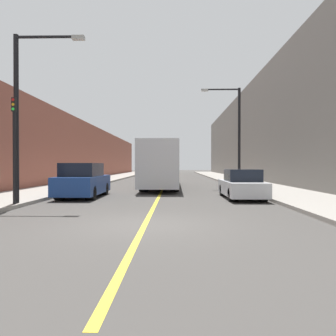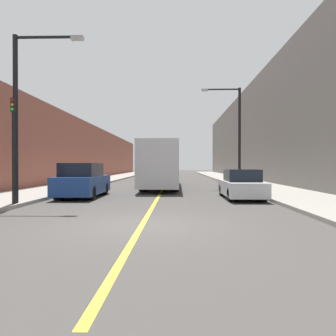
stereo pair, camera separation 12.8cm
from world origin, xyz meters
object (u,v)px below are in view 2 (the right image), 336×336
at_px(street_lamp_right, 236,129).
at_px(traffic_light, 13,146).
at_px(car_right_near, 241,185).
at_px(street_lamp_left, 22,105).
at_px(parked_suv_left, 83,181).
at_px(bus, 162,165).

height_order(street_lamp_right, traffic_light, street_lamp_right).
height_order(car_right_near, traffic_light, traffic_light).
distance_m(street_lamp_left, traffic_light, 1.74).
bearing_deg(street_lamp_right, parked_suv_left, -142.29).
bearing_deg(bus, traffic_light, -114.24).
relative_size(parked_suv_left, street_lamp_right, 0.64).
bearing_deg(car_right_near, street_lamp_right, 81.91).
xyz_separation_m(bus, car_right_near, (4.38, -8.09, -1.06)).
height_order(parked_suv_left, traffic_light, traffic_light).
relative_size(parked_suv_left, traffic_light, 1.11).
bearing_deg(car_right_near, street_lamp_left, -160.39).
distance_m(bus, street_lamp_left, 12.81).
xyz_separation_m(parked_suv_left, car_right_near, (8.20, -0.49, -0.17)).
xyz_separation_m(car_right_near, street_lamp_right, (1.09, 7.68, 3.66)).
height_order(parked_suv_left, street_lamp_left, street_lamp_left).
height_order(car_right_near, street_lamp_right, street_lamp_right).
xyz_separation_m(bus, street_lamp_right, (5.47, -0.41, 2.60)).
bearing_deg(street_lamp_left, parked_suv_left, 71.08).
bearing_deg(car_right_near, traffic_light, -158.78).
bearing_deg(street_lamp_left, bus, 65.84).
height_order(bus, street_lamp_left, street_lamp_left).
relative_size(street_lamp_left, traffic_light, 1.63).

